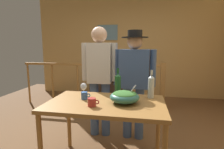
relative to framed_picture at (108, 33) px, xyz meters
name	(u,v)px	position (x,y,z in m)	size (l,w,h in m)	color
ground_plane	(114,145)	(0.63, -2.62, -1.76)	(6.97, 6.97, 0.00)	brown
back_wall	(130,45)	(0.63, 0.06, -0.34)	(5.29, 0.10, 2.83)	tan
framed_picture	(108,33)	(0.00, 0.00, 0.00)	(0.55, 0.03, 0.41)	slate
stair_railing	(113,79)	(0.34, -1.10, -1.10)	(3.27, 0.10, 1.05)	#9E6B33
tv_console	(107,90)	(0.05, -0.29, -1.56)	(0.90, 0.40, 0.40)	#38281E
flat_screen_tv	(107,73)	(0.05, -0.32, -1.08)	(0.60, 0.12, 0.47)	black
serving_table	(106,109)	(0.62, -3.11, -1.05)	(1.27, 0.76, 0.79)	#9E6B33
salad_bowl	(125,96)	(0.83, -3.10, -0.90)	(0.32, 0.32, 0.20)	#337060
wine_glass	(84,87)	(0.31, -2.95, -0.85)	(0.08, 0.08, 0.16)	silver
wine_bottle_clear	(151,86)	(1.11, -2.86, -0.83)	(0.07, 0.07, 0.33)	silver
wine_bottle_green	(118,84)	(0.71, -2.82, -0.83)	(0.08, 0.08, 0.34)	#1E5628
mug_red	(92,102)	(0.52, -3.27, -0.92)	(0.12, 0.08, 0.08)	#B7332D
mug_blue	(85,96)	(0.36, -3.06, -0.92)	(0.11, 0.07, 0.09)	#3866B2
person_standing_left	(100,73)	(0.36, -2.36, -0.78)	(0.54, 0.24, 1.67)	#3D5684
person_standing_right	(134,76)	(0.88, -2.36, -0.80)	(0.62, 0.38, 1.61)	#3D5684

